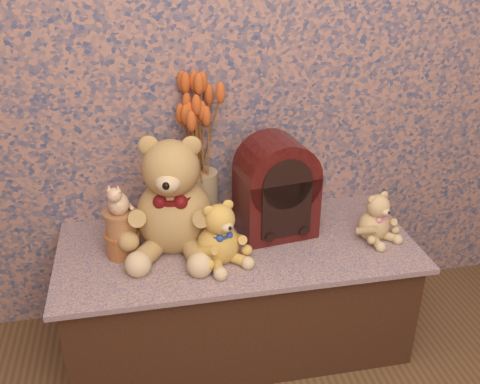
# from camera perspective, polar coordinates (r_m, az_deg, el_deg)

# --- Properties ---
(display_shelf) EXTENTS (1.31, 0.59, 0.45)m
(display_shelf) POSITION_cam_1_polar(r_m,az_deg,el_deg) (2.13, -0.27, -10.69)
(display_shelf) COLOR navy
(display_shelf) RESTS_ON ground
(teddy_large) EXTENTS (0.45, 0.50, 0.46)m
(teddy_large) POSITION_cam_1_polar(r_m,az_deg,el_deg) (1.90, -7.13, 0.41)
(teddy_large) COLOR #A4723F
(teddy_large) RESTS_ON display_shelf
(teddy_medium) EXTENTS (0.27, 0.29, 0.25)m
(teddy_medium) POSITION_cam_1_polar(r_m,az_deg,el_deg) (1.85, -2.35, -4.00)
(teddy_medium) COLOR gold
(teddy_medium) RESTS_ON display_shelf
(teddy_small) EXTENTS (0.22, 0.24, 0.20)m
(teddy_small) POSITION_cam_1_polar(r_m,az_deg,el_deg) (2.05, 14.13, -2.28)
(teddy_small) COLOR tan
(teddy_small) RESTS_ON display_shelf
(cathedral_radio) EXTENTS (0.30, 0.24, 0.38)m
(cathedral_radio) POSITION_cam_1_polar(r_m,az_deg,el_deg) (1.99, 3.85, 0.63)
(cathedral_radio) COLOR #3E0B0B
(cathedral_radio) RESTS_ON display_shelf
(ceramic_vase) EXTENTS (0.15, 0.15, 0.21)m
(ceramic_vase) POSITION_cam_1_polar(r_m,az_deg,el_deg) (2.11, -4.01, -0.45)
(ceramic_vase) COLOR tan
(ceramic_vase) RESTS_ON display_shelf
(dried_stalks) EXTENTS (0.30, 0.30, 0.43)m
(dried_stalks) POSITION_cam_1_polar(r_m,az_deg,el_deg) (1.99, -4.30, 7.79)
(dried_stalks) COLOR #D05621
(dried_stalks) RESTS_ON ceramic_vase
(biscuit_tin_lower) EXTENTS (0.15, 0.15, 0.09)m
(biscuit_tin_lower) POSITION_cam_1_polar(r_m,az_deg,el_deg) (1.96, -12.30, -5.38)
(biscuit_tin_lower) COLOR #B78935
(biscuit_tin_lower) RESTS_ON display_shelf
(biscuit_tin_upper) EXTENTS (0.12, 0.12, 0.08)m
(biscuit_tin_upper) POSITION_cam_1_polar(r_m,az_deg,el_deg) (1.92, -12.54, -3.22)
(biscuit_tin_upper) COLOR tan
(biscuit_tin_upper) RESTS_ON biscuit_tin_lower
(cat_figurine) EXTENTS (0.11, 0.12, 0.12)m
(cat_figurine) POSITION_cam_1_polar(r_m,az_deg,el_deg) (1.87, -12.84, -0.52)
(cat_figurine) COLOR silver
(cat_figurine) RESTS_ON biscuit_tin_upper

